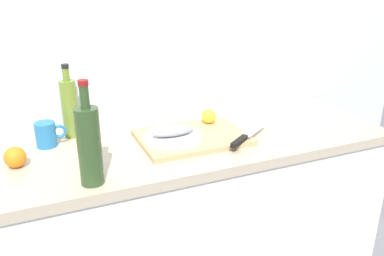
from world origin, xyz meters
TOP-DOWN VIEW (x-y plane):
  - back_wall at (0.00, 0.33)m, footprint 3.20×0.05m
  - kitchen_counter at (0.00, 0.00)m, footprint 2.00×0.60m
  - cutting_board at (0.18, -0.02)m, footprint 0.42×0.31m
  - white_plate at (0.10, -0.03)m, footprint 0.23×0.23m
  - fish_fillet at (0.10, -0.03)m, footprint 0.17×0.07m
  - chef_knife at (0.36, -0.14)m, footprint 0.25×0.19m
  - lemon_0 at (0.30, 0.08)m, footprint 0.06×0.06m
  - olive_oil_bottle at (-0.26, 0.21)m, footprint 0.06×0.06m
  - wine_bottle at (-0.25, -0.22)m, footprint 0.07×0.07m
  - coffee_mug_0 at (-0.36, 0.14)m, footprint 0.12×0.08m
  - orange_1 at (-0.47, -0.01)m, footprint 0.07×0.07m

SIDE VIEW (x-z plane):
  - kitchen_counter at x=0.00m, z-range 0.00..0.90m
  - cutting_board at x=0.18m, z-range 0.90..0.92m
  - white_plate at x=0.10m, z-range 0.92..0.93m
  - chef_knife at x=0.36m, z-range 0.92..0.94m
  - orange_1 at x=-0.47m, z-range 0.90..0.97m
  - coffee_mug_0 at x=-0.36m, z-range 0.90..1.00m
  - lemon_0 at x=0.30m, z-range 0.92..0.98m
  - fish_fillet at x=0.10m, z-range 0.94..0.97m
  - olive_oil_bottle at x=-0.26m, z-range 0.87..1.17m
  - wine_bottle at x=-0.25m, z-range 0.87..1.20m
  - back_wall at x=0.00m, z-range 0.00..2.50m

